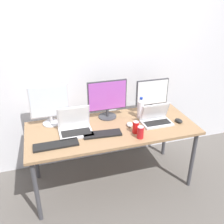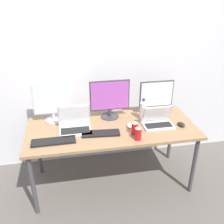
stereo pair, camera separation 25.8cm
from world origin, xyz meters
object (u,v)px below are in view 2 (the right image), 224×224
laptop_secondary (157,121)px  monitor_left (52,101)px  keyboard_aux (101,133)px  soda_can_by_laptop (138,134)px  keyboard_main (54,141)px  water_bottle (143,110)px  laptop_silver (75,125)px  work_desk (112,132)px  mouse_by_keyboard (181,124)px  soda_can_near_keyboard (135,129)px  mouse_by_laptop (130,125)px  monitor_right (156,97)px  monitor_center (110,98)px

laptop_secondary → monitor_left: bearing=164.3°
keyboard_aux → soda_can_by_laptop: size_ratio=3.05×
keyboard_main → soda_can_by_laptop: (0.81, -0.10, 0.05)m
soda_can_by_laptop → monitor_left: bearing=146.0°
keyboard_aux → water_bottle: 0.58m
laptop_silver → keyboard_main: 0.30m
work_desk → soda_can_by_laptop: size_ratio=14.24×
mouse_by_keyboard → soda_can_near_keyboard: soda_can_near_keyboard is taller
laptop_silver → mouse_by_laptop: (0.58, -0.05, -0.04)m
monitor_left → laptop_secondary: (1.10, -0.31, -0.18)m
mouse_by_laptop → water_bottle: water_bottle is taller
work_desk → laptop_secondary: 0.50m
keyboard_main → soda_can_near_keyboard: 0.81m
work_desk → monitor_left: bearing=156.6°
keyboard_main → soda_can_by_laptop: 0.82m
work_desk → water_bottle: 0.43m
laptop_silver → mouse_by_keyboard: (1.13, -0.13, -0.04)m
water_bottle → monitor_left: bearing=171.8°
monitor_right → laptop_secondary: monitor_right is taller
keyboard_aux → soda_can_near_keyboard: soda_can_near_keyboard is taller
monitor_left → soda_can_near_keyboard: (0.81, -0.44, -0.17)m
work_desk → monitor_left: 0.73m
keyboard_aux → work_desk: bearing=46.0°
laptop_silver → soda_can_by_laptop: laptop_silver is taller
laptop_silver → mouse_by_laptop: laptop_silver is taller
monitor_left → keyboard_aux: monitor_left is taller
laptop_silver → laptop_secondary: 0.88m
mouse_by_keyboard → mouse_by_laptop: same height
work_desk → soda_can_near_keyboard: (0.20, -0.18, 0.12)m
keyboard_aux → monitor_left: bearing=145.1°
monitor_right → laptop_secondary: 0.34m
keyboard_main → mouse_by_laptop: mouse_by_laptop is taller
work_desk → soda_can_near_keyboard: 0.29m
work_desk → laptop_silver: bearing=177.0°
monitor_right → soda_can_by_laptop: monitor_right is taller
mouse_by_keyboard → mouse_by_laptop: 0.55m
laptop_secondary → soda_can_near_keyboard: 0.32m
monitor_center → mouse_by_keyboard: (0.72, -0.35, -0.21)m
monitor_right → laptop_secondary: size_ratio=1.23×
laptop_silver → mouse_by_keyboard: laptop_silver is taller
mouse_by_keyboard → keyboard_main: bearing=172.6°
laptop_silver → soda_can_near_keyboard: (0.59, -0.20, 0.00)m
monitor_right → work_desk: bearing=-156.7°
monitor_left → water_bottle: monitor_left is taller
laptop_secondary → keyboard_main: laptop_secondary is taller
mouse_by_keyboard → keyboard_aux: bearing=170.1°
work_desk → monitor_right: 0.67m
monitor_right → soda_can_near_keyboard: bearing=-130.9°
water_bottle → soda_can_near_keyboard: (-0.18, -0.30, -0.05)m
keyboard_aux → soda_can_by_laptop: bearing=-20.9°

